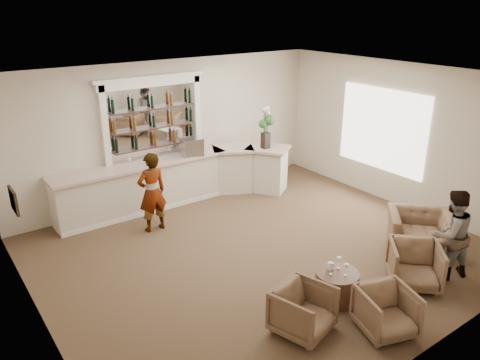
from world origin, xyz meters
The scene contains 19 objects.
ground centered at (0.00, 0.00, 0.00)m, with size 8.00×8.00×0.00m, color brown.
room_shell centered at (0.16, 0.71, 2.34)m, with size 8.04×7.02×3.32m.
bar_counter centered at (-0.16, 3.00, 0.57)m, with size 5.72×1.80×1.14m.
back_bar_alcove centered at (-0.50, 3.41, 2.03)m, with size 2.64×0.25×3.00m.
cocktail_table centered at (-0.01, -1.93, 0.25)m, with size 0.70×0.70×0.50m, color #513423.
sommelier centered at (-1.28, 2.05, 0.85)m, with size 0.62×0.41×1.70m, color gray.
guest centered at (2.08, -2.55, 0.81)m, with size 0.78×0.61×1.61m, color gray.
armchair_left centered at (-0.99, -2.19, 0.36)m, with size 0.77×0.79×0.72m, color brown.
armchair_center centered at (-0.02, -2.90, 0.35)m, with size 0.74×0.77×0.70m, color brown.
armchair_right centered at (1.36, -2.40, 0.38)m, with size 0.81×0.83×0.76m, color brown.
armchair_far centered at (2.47, -1.75, 0.38)m, with size 1.17×1.02×0.76m, color brown.
espresso_machine centered at (0.21, 2.94, 1.35)m, with size 0.47×0.39×0.41m, color silver.
flower_vase centered at (1.97, 2.37, 1.73)m, with size 0.27×0.27×1.04m.
wine_glass_bar_left centered at (-1.33, 2.97, 1.25)m, with size 0.07×0.07×0.21m, color white, non-canonical shape.
wine_glass_bar_right centered at (0.30, 3.04, 1.25)m, with size 0.07×0.07×0.21m, color white, non-canonical shape.
wine_glass_tbl_a centered at (-0.13, -1.90, 0.60)m, with size 0.07×0.07×0.21m, color white, non-canonical shape.
wine_glass_tbl_b centered at (0.09, -1.85, 0.60)m, with size 0.07×0.07×0.21m, color white, non-canonical shape.
wine_glass_tbl_c centered at (0.03, -2.06, 0.60)m, with size 0.07×0.07×0.21m, color white, non-canonical shape.
napkin_holder centered at (-0.03, -1.79, 0.56)m, with size 0.08×0.08×0.12m, color white.
Camera 1 is at (-5.01, -6.20, 4.53)m, focal length 35.00 mm.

